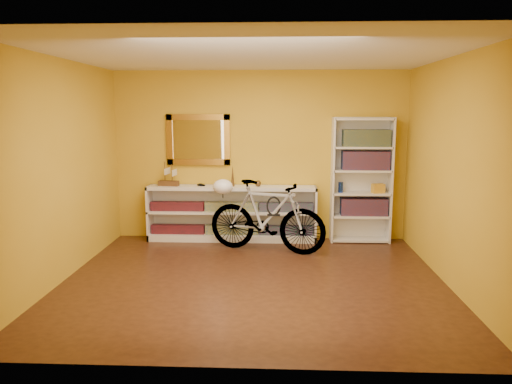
{
  "coord_description": "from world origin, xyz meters",
  "views": [
    {
      "loc": [
        0.28,
        -5.52,
        1.99
      ],
      "look_at": [
        0.0,
        0.7,
        0.95
      ],
      "focal_mm": 34.13,
      "sensor_mm": 36.0,
      "label": 1
    }
  ],
  "objects_px": {
    "helmet": "(223,187)",
    "console_unit": "(232,213)",
    "bicycle": "(267,216)",
    "bookcase": "(361,180)"
  },
  "relations": [
    {
      "from": "bicycle",
      "to": "helmet",
      "type": "distance_m",
      "value": 0.77
    },
    {
      "from": "bicycle",
      "to": "helmet",
      "type": "relative_size",
      "value": 6.01
    },
    {
      "from": "bookcase",
      "to": "bicycle",
      "type": "height_order",
      "value": "bookcase"
    },
    {
      "from": "console_unit",
      "to": "bicycle",
      "type": "bearing_deg",
      "value": -47.24
    },
    {
      "from": "helmet",
      "to": "console_unit",
      "type": "bearing_deg",
      "value": 77.82
    },
    {
      "from": "console_unit",
      "to": "bookcase",
      "type": "height_order",
      "value": "bookcase"
    },
    {
      "from": "bookcase",
      "to": "helmet",
      "type": "bearing_deg",
      "value": -168.11
    },
    {
      "from": "bookcase",
      "to": "bicycle",
      "type": "distance_m",
      "value": 1.61
    },
    {
      "from": "console_unit",
      "to": "bookcase",
      "type": "xyz_separation_m",
      "value": [
        1.97,
        0.03,
        0.52
      ]
    },
    {
      "from": "bookcase",
      "to": "helmet",
      "type": "relative_size",
      "value": 6.53
    }
  ]
}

